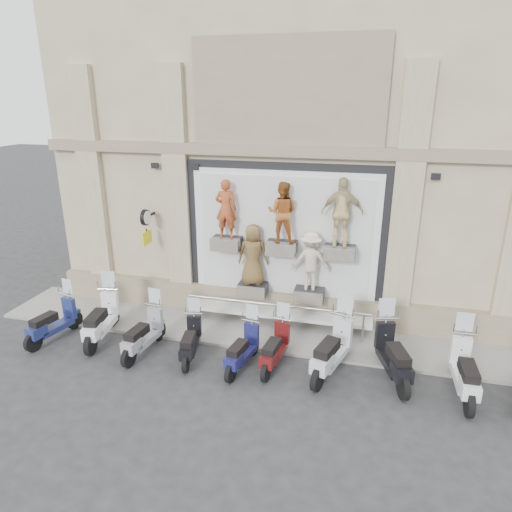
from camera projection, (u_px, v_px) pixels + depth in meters
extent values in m
plane|color=#2A2A2D|center=(258.00, 375.00, 10.68)|extent=(90.00, 90.00, 0.00)
cube|color=gray|center=(277.00, 331.00, 12.59)|extent=(16.00, 2.20, 0.08)
cube|color=black|center=(284.00, 241.00, 12.59)|extent=(5.60, 0.10, 4.30)
cube|color=white|center=(284.00, 242.00, 12.54)|extent=(5.10, 0.06, 3.90)
cube|color=white|center=(283.00, 242.00, 12.50)|extent=(4.70, 0.04, 3.60)
cube|color=white|center=(280.00, 312.00, 12.87)|extent=(5.10, 0.75, 0.10)
cube|color=#28282B|center=(227.00, 243.00, 12.64)|extent=(0.80, 0.50, 0.35)
imported|color=#C35227|center=(226.00, 209.00, 12.32)|extent=(0.60, 0.40, 1.61)
cube|color=#28282B|center=(282.00, 248.00, 12.28)|extent=(0.80, 0.50, 0.35)
imported|color=#9E5925|center=(282.00, 212.00, 11.95)|extent=(0.79, 0.62, 1.61)
cube|color=#28282B|center=(340.00, 252.00, 11.92)|extent=(0.80, 0.50, 0.35)
imported|color=#D8C086|center=(342.00, 212.00, 11.56)|extent=(1.06, 0.47, 1.79)
cube|color=#28282B|center=(253.00, 289.00, 12.90)|extent=(0.80, 0.50, 0.35)
imported|color=brown|center=(253.00, 255.00, 12.56)|extent=(0.91, 0.66, 1.71)
cube|color=#28282B|center=(309.00, 295.00, 12.52)|extent=(0.80, 0.50, 0.35)
imported|color=beige|center=(311.00, 261.00, 12.20)|extent=(1.13, 0.76, 1.64)
cube|color=black|center=(150.00, 215.00, 13.10)|extent=(0.06, 0.56, 0.06)
cylinder|color=black|center=(145.00, 217.00, 12.85)|extent=(0.10, 0.46, 0.46)
cube|color=yellow|center=(147.00, 238.00, 13.05)|extent=(0.04, 0.50, 0.38)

